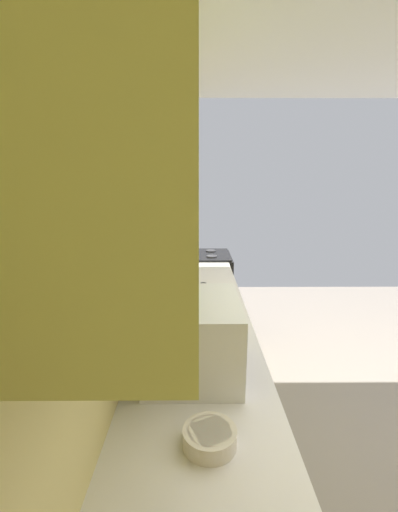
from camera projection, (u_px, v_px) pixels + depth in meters
name	position (u px, v px, depth m)	size (l,w,h in m)	color
wall_back	(130.00, 264.00, 1.80)	(4.41, 0.12, 2.59)	#E2CE7A
counter_run	(198.00, 442.00, 1.67)	(3.61, 0.63, 0.92)	#D3D06B
upper_cabinets	(160.00, 162.00, 1.35)	(2.10, 0.30, 0.65)	#D0D668
oven_range	(200.00, 295.00, 3.71)	(0.60, 0.68, 1.10)	black
microwave	(193.00, 336.00, 1.44)	(0.46, 0.41, 0.32)	white
bowl	(210.00, 437.00, 1.06)	(0.17, 0.17, 0.06)	silver
kettle	(203.00, 299.00, 2.08)	(0.20, 0.15, 0.19)	#B7BABF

